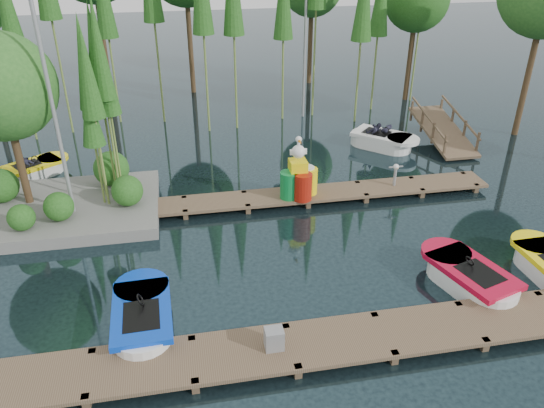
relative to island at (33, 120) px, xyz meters
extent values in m
plane|color=#1D3036|center=(6.30, -3.29, -3.18)|extent=(90.00, 90.00, 0.00)
cube|color=brown|center=(6.30, -7.79, -2.93)|extent=(18.00, 1.50, 0.10)
cube|color=brown|center=(2.00, -8.42, -3.13)|extent=(0.16, 0.16, 0.50)
cube|color=brown|center=(2.00, -7.16, -3.13)|extent=(0.16, 0.16, 0.50)
cube|color=brown|center=(4.15, -8.42, -3.13)|extent=(0.16, 0.16, 0.50)
cube|color=brown|center=(4.15, -7.16, -3.13)|extent=(0.16, 0.16, 0.50)
cube|color=brown|center=(6.30, -8.42, -3.13)|extent=(0.16, 0.16, 0.50)
cube|color=brown|center=(6.30, -7.16, -3.13)|extent=(0.16, 0.16, 0.50)
cube|color=brown|center=(8.45, -8.42, -3.13)|extent=(0.16, 0.16, 0.50)
cube|color=brown|center=(8.45, -7.16, -3.13)|extent=(0.16, 0.16, 0.50)
cube|color=brown|center=(10.60, -8.42, -3.13)|extent=(0.16, 0.16, 0.50)
cube|color=brown|center=(10.60, -7.16, -3.13)|extent=(0.16, 0.16, 0.50)
cube|color=brown|center=(12.75, -7.16, -3.13)|extent=(0.16, 0.16, 0.50)
cube|color=brown|center=(7.30, -0.79, -2.93)|extent=(15.00, 1.20, 0.10)
cube|color=brown|center=(0.20, -1.27, -3.13)|extent=(0.16, 0.16, 0.50)
cube|color=brown|center=(0.20, -0.31, -3.13)|extent=(0.16, 0.16, 0.50)
cube|color=brown|center=(2.23, -1.27, -3.13)|extent=(0.16, 0.16, 0.50)
cube|color=brown|center=(2.23, -0.31, -3.13)|extent=(0.16, 0.16, 0.50)
cube|color=brown|center=(4.26, -1.27, -3.13)|extent=(0.16, 0.16, 0.50)
cube|color=brown|center=(4.26, -0.31, -3.13)|extent=(0.16, 0.16, 0.50)
cube|color=brown|center=(6.28, -1.27, -3.13)|extent=(0.16, 0.16, 0.50)
cube|color=brown|center=(6.28, -0.31, -3.13)|extent=(0.16, 0.16, 0.50)
cube|color=brown|center=(8.31, -1.27, -3.13)|extent=(0.16, 0.16, 0.50)
cube|color=brown|center=(8.31, -0.31, -3.13)|extent=(0.16, 0.16, 0.50)
cube|color=brown|center=(10.34, -1.27, -3.13)|extent=(0.16, 0.16, 0.50)
cube|color=brown|center=(10.34, -0.31, -3.13)|extent=(0.16, 0.16, 0.50)
cube|color=brown|center=(12.37, -1.27, -3.13)|extent=(0.16, 0.16, 0.50)
cube|color=brown|center=(12.37, -0.31, -3.13)|extent=(0.16, 0.16, 0.50)
cube|color=brown|center=(14.40, -1.27, -3.13)|extent=(0.16, 0.16, 0.50)
cube|color=brown|center=(14.40, -0.31, -3.13)|extent=(0.16, 0.16, 0.50)
cube|color=slate|center=(0.30, -0.29, -3.00)|extent=(6.20, 4.20, 0.42)
sphere|color=#29611E|center=(-1.50, 0.31, -2.24)|extent=(1.10, 1.10, 1.10)
sphere|color=#29611E|center=(0.50, -1.29, -2.34)|extent=(0.90, 0.90, 0.90)
sphere|color=#29611E|center=(1.90, 0.91, -2.19)|extent=(1.20, 1.20, 1.20)
sphere|color=#29611E|center=(-0.50, -1.69, -2.39)|extent=(0.80, 0.80, 0.80)
sphere|color=#29611E|center=(2.50, -0.69, -2.29)|extent=(1.00, 1.00, 1.00)
cylinder|color=#44311D|center=(-0.70, 0.11, -1.18)|extent=(0.24, 0.24, 3.60)
sphere|color=#346F27|center=(-0.70, 0.11, 1.02)|extent=(3.20, 3.20, 3.20)
cylinder|color=olive|center=(2.04, 0.27, -0.22)|extent=(0.07, 0.07, 5.93)
cone|color=#29611E|center=(2.04, 0.27, 1.86)|extent=(0.70, 0.70, 2.97)
cylinder|color=olive|center=(1.73, 0.11, -0.35)|extent=(0.07, 0.07, 5.66)
cone|color=#29611E|center=(1.73, 0.11, 1.63)|extent=(0.70, 0.70, 2.83)
cylinder|color=olive|center=(2.23, 0.30, -0.57)|extent=(0.07, 0.07, 5.22)
cone|color=#29611E|center=(2.23, 0.30, 1.26)|extent=(0.70, 0.70, 2.61)
cylinder|color=olive|center=(1.85, -0.51, -0.42)|extent=(0.07, 0.07, 5.53)
cone|color=#29611E|center=(1.85, -0.51, 1.52)|extent=(0.70, 0.70, 2.76)
cylinder|color=olive|center=(1.71, -0.39, -1.18)|extent=(0.07, 0.07, 4.01)
cone|color=#29611E|center=(1.71, -0.39, 0.23)|extent=(0.70, 0.70, 2.01)
cylinder|color=olive|center=(2.17, 0.16, -0.13)|extent=(0.07, 0.07, 6.11)
cone|color=#29611E|center=(2.17, 0.16, 2.01)|extent=(0.70, 0.70, 3.05)
cylinder|color=#44311D|center=(19.04, 3.61, -0.15)|extent=(0.26, 0.26, 6.06)
cylinder|color=#44311D|center=(16.28, 9.35, -0.67)|extent=(0.26, 0.26, 5.02)
cylinder|color=#44311D|center=(12.04, 13.41, -0.53)|extent=(0.26, 0.26, 5.31)
cylinder|color=#44311D|center=(5.30, 12.74, 0.05)|extent=(0.26, 0.26, 6.46)
cylinder|color=#44311D|center=(0.88, 12.71, 0.24)|extent=(0.26, 0.26, 6.85)
cylinder|color=olive|center=(-1.86, 6.94, 0.55)|extent=(0.09, 0.09, 7.48)
cylinder|color=olive|center=(-0.41, 7.53, 1.65)|extent=(0.09, 0.09, 9.66)
cylinder|color=olive|center=(1.62, 8.54, 0.66)|extent=(0.09, 0.09, 7.69)
cylinder|color=olive|center=(3.67, 8.19, 1.31)|extent=(0.09, 0.09, 8.99)
cylinder|color=olive|center=(5.66, 6.58, 1.03)|extent=(0.09, 0.09, 8.44)
cylinder|color=olive|center=(6.95, 6.71, 0.93)|extent=(0.09, 0.09, 8.22)
cylinder|color=olive|center=(9.25, 7.58, 0.52)|extent=(0.09, 0.09, 7.41)
cylinder|color=olive|center=(10.79, 7.80, 1.70)|extent=(0.09, 0.09, 9.77)
cylinder|color=olive|center=(12.54, 6.54, 0.52)|extent=(0.09, 0.09, 7.40)
cylinder|color=olive|center=(13.93, 8.13, 0.39)|extent=(0.09, 0.09, 7.14)
cylinder|color=olive|center=(16.47, 9.13, 1.12)|extent=(0.09, 0.09, 8.61)
cylinder|color=gray|center=(0.80, -0.79, 0.32)|extent=(0.12, 0.12, 7.00)
cylinder|color=gray|center=(10.30, 7.71, 0.32)|extent=(0.12, 0.12, 7.00)
cube|color=brown|center=(15.30, 3.21, -2.63)|extent=(1.50, 3.94, 0.95)
cube|color=brown|center=(14.60, 1.61, -2.59)|extent=(0.08, 0.08, 0.90)
cube|color=brown|center=(14.60, 2.71, -2.48)|extent=(0.08, 0.08, 0.90)
cube|color=brown|center=(14.60, 3.81, -2.37)|extent=(0.08, 0.08, 0.90)
cube|color=brown|center=(14.60, 4.91, -2.26)|extent=(0.08, 0.08, 0.90)
cube|color=brown|center=(14.60, 3.21, -2.03)|extent=(0.06, 3.54, 0.83)
cube|color=brown|center=(16.00, 1.61, -2.59)|extent=(0.08, 0.08, 0.90)
cube|color=brown|center=(16.00, 2.71, -2.48)|extent=(0.08, 0.08, 0.90)
cube|color=brown|center=(16.00, 3.81, -2.37)|extent=(0.08, 0.08, 0.90)
cube|color=brown|center=(16.00, 4.91, -2.26)|extent=(0.08, 0.08, 0.90)
cube|color=brown|center=(16.00, 3.21, -2.03)|extent=(0.06, 3.54, 0.83)
cube|color=white|center=(3.06, -6.36, -2.96)|extent=(1.36, 1.37, 0.60)
cylinder|color=white|center=(3.04, -5.69, -2.96)|extent=(1.36, 1.36, 0.60)
cylinder|color=white|center=(3.08, -7.02, -2.96)|extent=(1.36, 1.36, 0.60)
cube|color=#073AC5|center=(3.06, -6.36, -2.63)|extent=(1.42, 2.34, 0.15)
cylinder|color=#073AC5|center=(3.03, -5.39, -2.63)|extent=(1.39, 1.39, 0.15)
cube|color=black|center=(3.07, -6.58, -2.58)|extent=(0.85, 1.11, 0.07)
torus|color=black|center=(3.06, -6.19, -2.41)|extent=(0.17, 0.31, 0.29)
cube|color=white|center=(11.41, -6.29, -2.97)|extent=(1.64, 1.65, 0.60)
cylinder|color=white|center=(11.22, -5.66, -2.97)|extent=(1.63, 1.63, 0.60)
cylinder|color=white|center=(11.61, -6.92, -2.97)|extent=(1.63, 1.63, 0.60)
cube|color=#B30827|center=(11.41, -6.29, -2.64)|extent=(1.94, 2.57, 0.15)
cylinder|color=#B30827|center=(11.13, -5.38, -2.64)|extent=(1.67, 1.67, 0.15)
cube|color=black|center=(11.48, -6.50, -2.59)|extent=(1.09, 1.27, 0.07)
torus|color=black|center=(11.36, -6.14, -2.42)|extent=(0.24, 0.34, 0.29)
cylinder|color=white|center=(13.82, -5.65, -2.98)|extent=(1.27, 1.27, 0.57)
cylinder|color=yellow|center=(13.81, -5.37, -2.67)|extent=(1.30, 1.30, 0.14)
cube|color=white|center=(-1.19, 3.01, -3.00)|extent=(1.55, 1.55, 0.51)
cylinder|color=white|center=(-0.74, 3.33, -3.00)|extent=(1.54, 1.54, 0.51)
cylinder|color=white|center=(-1.64, 2.69, -3.00)|extent=(1.54, 1.54, 0.51)
cube|color=yellow|center=(-1.19, 3.01, -2.72)|extent=(2.22, 2.04, 0.13)
cylinder|color=yellow|center=(-0.53, 3.48, -2.72)|extent=(1.57, 1.57, 0.13)
cube|color=black|center=(-1.34, 2.90, -2.68)|extent=(1.14, 1.09, 0.06)
torus|color=black|center=(-1.08, 3.09, -2.54)|extent=(0.29, 0.26, 0.24)
imported|color=#1E1E2D|center=(-1.38, 2.88, -2.46)|extent=(0.50, 0.48, 0.90)
cube|color=white|center=(12.60, 3.30, -2.97)|extent=(1.85, 1.85, 0.60)
cylinder|color=white|center=(13.07, 2.84, -2.97)|extent=(1.84, 1.84, 0.60)
cylinder|color=white|center=(12.12, 3.76, -2.97)|extent=(1.84, 1.84, 0.60)
cube|color=white|center=(12.60, 3.30, -2.64)|extent=(2.55, 2.54, 0.15)
cylinder|color=white|center=(13.28, 2.63, -2.64)|extent=(1.88, 1.88, 0.15)
cube|color=black|center=(12.44, 3.45, -2.59)|extent=(1.33, 1.33, 0.07)
torus|color=black|center=(12.71, 3.18, -2.42)|extent=(0.33, 0.33, 0.29)
imported|color=#1E1E2D|center=(12.40, 3.49, -2.37)|extent=(0.54, 0.54, 0.98)
imported|color=#1E1E2D|center=(12.94, 3.49, -2.43)|extent=(0.42, 0.41, 0.74)
cube|color=gray|center=(5.91, -7.79, -2.64)|extent=(0.41, 0.34, 0.50)
cylinder|color=yellow|center=(8.42, -0.79, -2.43)|extent=(0.60, 0.60, 0.90)
cylinder|color=#0D7B34|center=(7.72, -0.99, -2.42)|extent=(0.61, 0.61, 0.92)
cylinder|color=silver|center=(8.33, -0.69, -2.42)|extent=(0.61, 0.61, 0.92)
cylinder|color=#9F180B|center=(8.13, -1.20, -2.42)|extent=(0.61, 0.61, 0.92)
cube|color=yellow|center=(8.02, -0.89, -1.79)|extent=(0.56, 0.56, 0.36)
sphere|color=white|center=(8.02, -0.89, -1.30)|extent=(0.45, 0.45, 0.45)
cylinder|color=white|center=(8.02, -0.89, -1.04)|extent=(0.10, 0.10, 0.31)
sphere|color=white|center=(8.02, -0.89, -0.87)|extent=(0.20, 0.20, 0.20)
cone|color=orange|center=(8.02, -1.09, -0.89)|extent=(0.10, 0.31, 0.10)
cube|color=white|center=(8.02, -0.89, -1.30)|extent=(0.56, 0.06, 0.18)
cylinder|color=gray|center=(11.51, -0.79, -2.58)|extent=(0.10, 0.10, 0.61)
sphere|color=white|center=(11.51, -0.79, -2.17)|extent=(0.20, 0.20, 0.20)
cube|color=gray|center=(11.51, -0.79, -2.17)|extent=(0.51, 0.04, 0.04)
cone|color=orange|center=(11.51, -0.91, -2.17)|extent=(0.04, 0.10, 0.04)
camera|label=1|loc=(4.26, -16.29, 5.41)|focal=35.00mm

